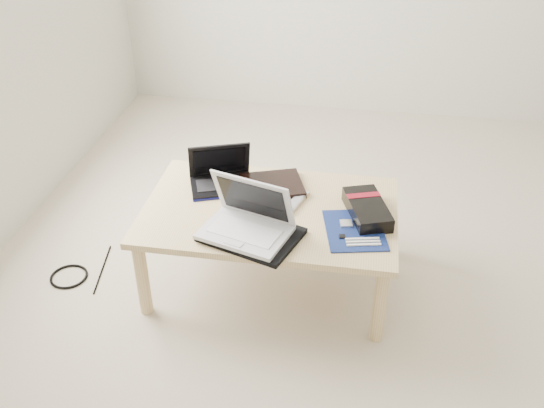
% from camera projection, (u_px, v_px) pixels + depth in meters
% --- Properties ---
extents(ground, '(4.00, 4.00, 0.00)m').
position_uv_depth(ground, '(405.00, 296.00, 2.76)').
color(ground, beige).
rests_on(ground, ground).
extents(coffee_table, '(1.10, 0.70, 0.40)m').
position_uv_depth(coffee_table, '(270.00, 218.00, 2.66)').
color(coffee_table, '#D3B87F').
rests_on(coffee_table, ground).
extents(book, '(0.34, 0.31, 0.03)m').
position_uv_depth(book, '(272.00, 186.00, 2.77)').
color(book, black).
rests_on(book, coffee_table).
extents(netbook, '(0.33, 0.29, 0.20)m').
position_uv_depth(netbook, '(221.00, 177.00, 2.78)').
color(netbook, black).
rests_on(netbook, coffee_table).
extents(tablet, '(0.28, 0.24, 0.01)m').
position_uv_depth(tablet, '(266.00, 196.00, 2.70)').
color(tablet, black).
rests_on(tablet, coffee_table).
extents(remote, '(0.10, 0.20, 0.02)m').
position_uv_depth(remote, '(296.00, 202.00, 2.66)').
color(remote, silver).
rests_on(remote, coffee_table).
extents(neoprene_sleeve, '(0.44, 0.38, 0.02)m').
position_uv_depth(neoprene_sleeve, '(251.00, 235.00, 2.46)').
color(neoprene_sleeve, black).
rests_on(neoprene_sleeve, coffee_table).
extents(white_laptop, '(0.40, 0.33, 0.24)m').
position_uv_depth(white_laptop, '(248.00, 221.00, 2.43)').
color(white_laptop, silver).
rests_on(white_laptop, neoprene_sleeve).
extents(motherboard, '(0.29, 0.34, 0.01)m').
position_uv_depth(motherboard, '(355.00, 230.00, 2.49)').
color(motherboard, '#0B1D4C').
rests_on(motherboard, coffee_table).
extents(gpu_box, '(0.23, 0.32, 0.06)m').
position_uv_depth(gpu_box, '(367.00, 209.00, 2.57)').
color(gpu_box, black).
rests_on(gpu_box, coffee_table).
extents(cable_coil, '(0.12, 0.12, 0.01)m').
position_uv_depth(cable_coil, '(245.00, 205.00, 2.65)').
color(cable_coil, black).
rests_on(cable_coil, coffee_table).
extents(floor_cable_coil, '(0.22, 0.22, 0.01)m').
position_uv_depth(floor_cable_coil, '(69.00, 276.00, 2.86)').
color(floor_cable_coil, black).
rests_on(floor_cable_coil, ground).
extents(floor_cable_trail, '(0.07, 0.35, 0.01)m').
position_uv_depth(floor_cable_trail, '(102.00, 269.00, 2.91)').
color(floor_cable_trail, black).
rests_on(floor_cable_trail, ground).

